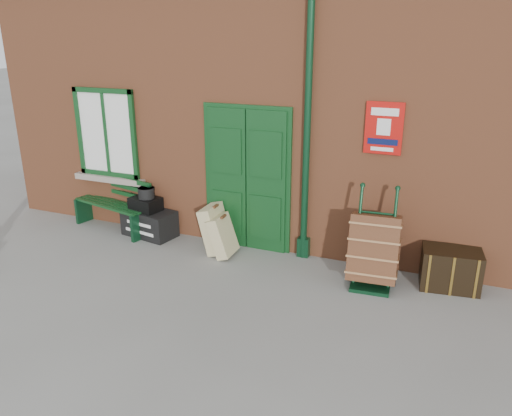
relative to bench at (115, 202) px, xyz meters
The scene contains 10 objects.
ground 3.09m from the bench, 25.70° to the right, with size 80.00×80.00×0.00m, color gray.
station_building 3.89m from the bench, 38.34° to the left, with size 10.30×4.30×4.36m.
bench is the anchor object (origin of this frame).
houdini_trunk 0.78m from the bench, ahead, with size 0.89×0.49×0.44m, color black.
strongbox 0.70m from the bench, ahead, with size 0.49×0.35×0.22m, color black.
hatbox 0.77m from the bench, ahead, with size 0.27×0.27×0.18m, color black.
suitcase_back 2.07m from the bench, ahead, with size 0.21×0.52×0.72m, color #C5B681.
suitcase_front 2.27m from the bench, ahead, with size 0.19×0.47×0.62m, color #C5B681.
porter_trolley 4.54m from the bench, ahead, with size 0.70×0.75×1.33m.
dark_trunk 5.51m from the bench, ahead, with size 0.75×0.49×0.54m, color black.
Camera 1 is at (2.67, -5.31, 3.24)m, focal length 35.00 mm.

